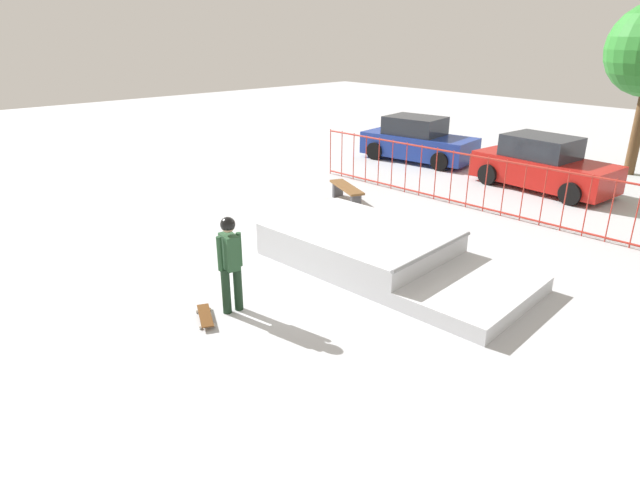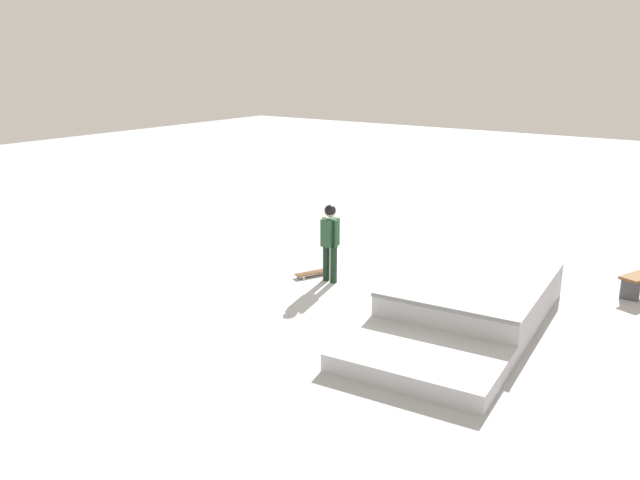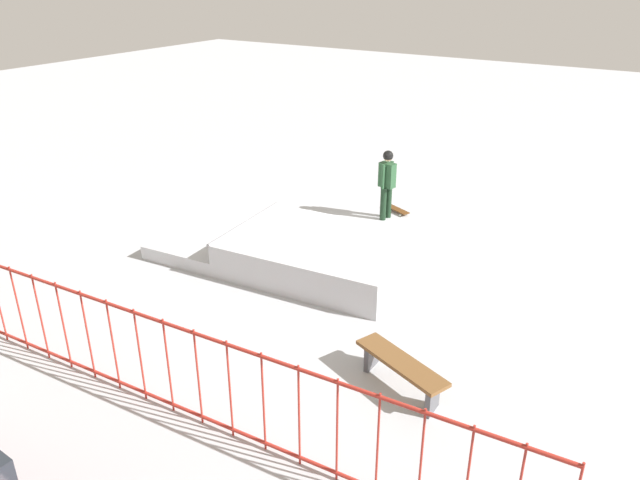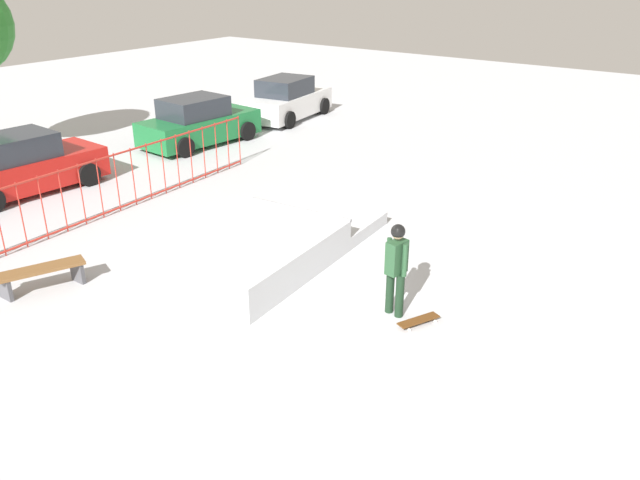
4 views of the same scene
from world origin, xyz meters
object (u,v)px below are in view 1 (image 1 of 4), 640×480
(skateboard, at_px, (205,316))
(park_bench, at_px, (347,190))
(parked_car_blue, at_px, (418,141))
(parked_car_red, at_px, (543,165))
(skater, at_px, (230,258))
(skate_ramp, at_px, (377,251))

(skateboard, xyz_separation_m, park_bench, (-3.14, 6.37, 0.28))
(skateboard, relative_size, parked_car_blue, 0.19)
(skateboard, bearing_deg, park_bench, -39.76)
(parked_car_blue, relative_size, parked_car_red, 1.03)
(skater, xyz_separation_m, skateboard, (-0.05, -0.52, -0.93))
(park_bench, bearing_deg, parked_car_red, 61.81)
(skate_ramp, relative_size, park_bench, 3.42)
(skateboard, distance_m, parked_car_red, 11.84)
(skate_ramp, xyz_separation_m, skateboard, (-0.39, -3.82, -0.24))
(skate_ramp, xyz_separation_m, park_bench, (-3.53, 2.55, 0.04))
(skate_ramp, xyz_separation_m, skater, (-0.34, -3.29, 0.69))
(parked_car_blue, distance_m, parked_car_red, 4.95)
(park_bench, bearing_deg, skate_ramp, -35.87)
(skateboard, height_order, parked_car_blue, parked_car_blue)
(park_bench, bearing_deg, parked_car_blue, 109.83)
(skater, bearing_deg, skateboard, 93.12)
(park_bench, distance_m, parked_car_blue, 5.98)
(skateboard, bearing_deg, skate_ramp, -71.84)
(park_bench, bearing_deg, skater, -61.36)
(parked_car_blue, bearing_deg, skate_ramp, -64.68)
(skater, bearing_deg, park_bench, -52.32)
(skate_ramp, height_order, skater, skater)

